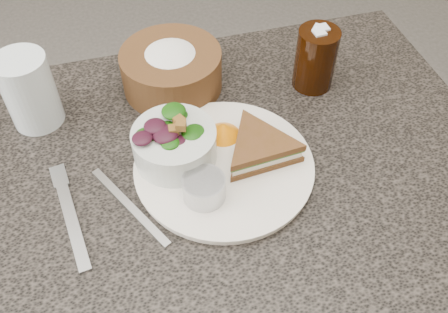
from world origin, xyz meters
TOP-DOWN VIEW (x-y plane):
  - dining_table at (0.00, 0.00)m, footprint 1.00×0.70m
  - dinner_plate at (0.05, 0.01)m, footprint 0.28×0.28m
  - sandwich at (0.10, 0.01)m, footprint 0.15×0.15m
  - salad_bowl at (-0.02, 0.05)m, footprint 0.15×0.15m
  - dressing_ramekin at (0.00, -0.04)m, footprint 0.07×0.07m
  - orange_wedge at (0.06, 0.07)m, footprint 0.08×0.08m
  - fork at (-0.20, -0.03)m, footprint 0.04×0.18m
  - knife at (-0.11, -0.02)m, footprint 0.10×0.17m
  - bread_basket at (0.01, 0.23)m, footprint 0.24×0.24m
  - cola_glass at (0.26, 0.17)m, footprint 0.09×0.09m
  - water_glass at (-0.23, 0.20)m, footprint 0.11×0.11m

SIDE VIEW (x-z plane):
  - dining_table at x=0.00m, z-range 0.00..0.75m
  - knife at x=-0.11m, z-range 0.75..0.75m
  - fork at x=-0.20m, z-range 0.75..0.75m
  - dinner_plate at x=0.05m, z-range 0.75..0.76m
  - orange_wedge at x=0.06m, z-range 0.76..0.79m
  - dressing_ramekin at x=0.00m, z-range 0.76..0.80m
  - sandwich at x=0.10m, z-range 0.76..0.80m
  - salad_bowl at x=-0.02m, z-range 0.76..0.84m
  - bread_basket at x=0.01m, z-range 0.75..0.85m
  - cola_glass at x=0.26m, z-range 0.75..0.88m
  - water_glass at x=-0.23m, z-range 0.75..0.88m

